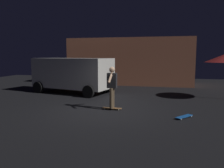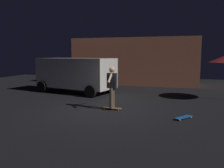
% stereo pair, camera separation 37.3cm
% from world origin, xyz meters
% --- Properties ---
extents(ground_plane, '(28.00, 28.00, 0.00)m').
position_xyz_m(ground_plane, '(0.00, 0.00, 0.00)').
color(ground_plane, black).
extents(low_building, '(9.28, 3.30, 3.47)m').
position_xyz_m(low_building, '(-0.29, 9.23, 1.73)').
color(low_building, '#B76B4C').
rests_on(low_building, ground_plane).
extents(parked_van, '(4.92, 3.14, 2.03)m').
position_xyz_m(parked_van, '(-2.91, 3.86, 1.16)').
color(parked_van, silver).
rests_on(parked_van, ground_plane).
extents(skateboard_ridden, '(0.79, 0.24, 0.07)m').
position_xyz_m(skateboard_ridden, '(0.33, 0.24, 0.06)').
color(skateboard_ridden, olive).
rests_on(skateboard_ridden, ground_plane).
extents(skateboard_spare, '(0.64, 0.74, 0.07)m').
position_xyz_m(skateboard_spare, '(3.09, -0.42, 0.06)').
color(skateboard_spare, '#1959B2').
rests_on(skateboard_spare, ground_plane).
extents(skater, '(0.39, 0.98, 1.67)m').
position_xyz_m(skater, '(0.33, 0.24, 1.04)').
color(skater, brown).
rests_on(skater, skateboard_ridden).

